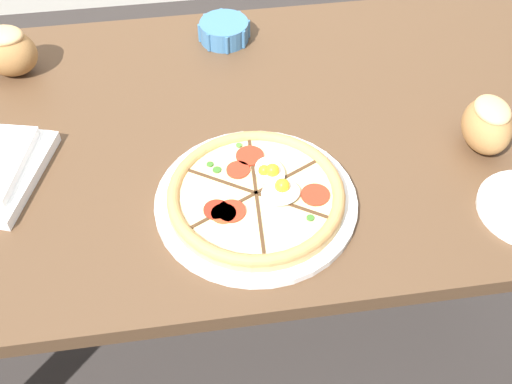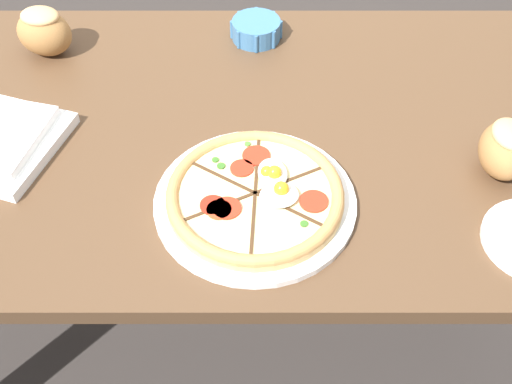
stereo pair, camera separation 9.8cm
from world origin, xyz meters
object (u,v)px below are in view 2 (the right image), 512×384
object	(u,v)px
dining_table	(222,169)
bread_piece_mid	(506,149)
ramekin_bowl	(257,29)
bread_piece_near	(45,31)
pizza	(256,197)

from	to	relation	value
dining_table	bread_piece_mid	world-z (taller)	bread_piece_mid
dining_table	bread_piece_mid	bearing A→B (deg)	-12.40
ramekin_bowl	bread_piece_mid	size ratio (longest dim) A/B	1.00
bread_piece_mid	bread_piece_near	bearing A→B (deg)	158.12
dining_table	bread_piece_mid	size ratio (longest dim) A/B	14.53
bread_piece_near	pizza	bearing A→B (deg)	-44.33
pizza	bread_piece_mid	xyz separation A→B (m)	(0.40, 0.08, 0.03)
dining_table	pizza	bearing A→B (deg)	-69.94
bread_piece_near	dining_table	bearing A→B (deg)	-32.84
pizza	bread_piece_near	world-z (taller)	bread_piece_near
dining_table	ramekin_bowl	size ratio (longest dim) A/B	14.54
dining_table	pizza	xyz separation A→B (m)	(0.06, -0.18, 0.12)
pizza	bread_piece_mid	world-z (taller)	bread_piece_mid
dining_table	bread_piece_near	size ratio (longest dim) A/B	12.46
pizza	bread_piece_mid	size ratio (longest dim) A/B	2.99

